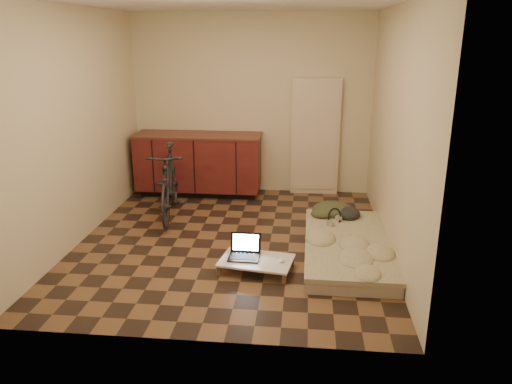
# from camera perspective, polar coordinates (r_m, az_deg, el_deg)

# --- Properties ---
(room_shell) EXTENTS (3.50, 4.00, 2.60)m
(room_shell) POSITION_cam_1_polar(r_m,az_deg,el_deg) (5.47, -2.86, 7.07)
(room_shell) COLOR brown
(room_shell) RESTS_ON ground
(cabinets) EXTENTS (1.84, 0.62, 0.91)m
(cabinets) POSITION_cam_1_polar(r_m,az_deg,el_deg) (7.42, -6.55, 3.24)
(cabinets) COLOR black
(cabinets) RESTS_ON ground
(appliance_panel) EXTENTS (0.70, 0.10, 1.70)m
(appliance_panel) POSITION_cam_1_polar(r_m,az_deg,el_deg) (7.40, 6.79, 6.23)
(appliance_panel) COLOR beige
(appliance_panel) RESTS_ON ground
(bicycle) EXTENTS (0.71, 1.65, 1.03)m
(bicycle) POSITION_cam_1_polar(r_m,az_deg,el_deg) (6.52, -9.92, 1.48)
(bicycle) COLOR black
(bicycle) RESTS_ON ground
(futon) EXTENTS (0.93, 1.92, 0.16)m
(futon) POSITION_cam_1_polar(r_m,az_deg,el_deg) (5.56, 10.40, -6.18)
(futon) COLOR #AB9A89
(futon) RESTS_ON ground
(clothing_pile) EXTENTS (0.53, 0.45, 0.21)m
(clothing_pile) POSITION_cam_1_polar(r_m,az_deg,el_deg) (6.24, 9.19, -1.58)
(clothing_pile) COLOR #333B22
(clothing_pile) RESTS_ON futon
(headphones) EXTENTS (0.34, 0.34, 0.17)m
(headphones) POSITION_cam_1_polar(r_m,az_deg,el_deg) (5.94, 8.97, -2.80)
(headphones) COLOR black
(headphones) RESTS_ON futon
(lap_desk) EXTENTS (0.79, 0.58, 0.12)m
(lap_desk) POSITION_cam_1_polar(r_m,az_deg,el_deg) (5.10, 0.04, -7.87)
(lap_desk) COLOR brown
(lap_desk) RESTS_ON ground
(laptop) EXTENTS (0.32, 0.29, 0.22)m
(laptop) POSITION_cam_1_polar(r_m,az_deg,el_deg) (5.15, -1.31, -6.84)
(laptop) COLOR black
(laptop) RESTS_ON lap_desk
(mouse) EXTENTS (0.07, 0.10, 0.03)m
(mouse) POSITION_cam_1_polar(r_m,az_deg,el_deg) (5.05, 2.93, -7.81)
(mouse) COLOR white
(mouse) RESTS_ON lap_desk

